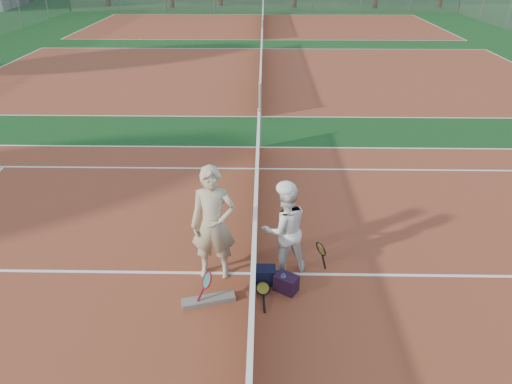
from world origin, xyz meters
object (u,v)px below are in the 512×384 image
at_px(sports_bag_navy, 264,275).
at_px(racket_black_held, 320,257).
at_px(net_main, 255,249).
at_px(racket_red, 207,288).
at_px(sports_bag_purple, 286,283).
at_px(player_a, 213,224).
at_px(water_bottle, 283,283).
at_px(racket_spare, 263,290).
at_px(player_b, 285,229).

bearing_deg(sports_bag_navy, racket_black_held, 18.63).
xyz_separation_m(net_main, racket_red, (-0.72, -0.71, -0.23)).
relative_size(sports_bag_navy, sports_bag_purple, 1.02).
bearing_deg(player_a, sports_bag_purple, -19.27).
relative_size(racket_black_held, water_bottle, 1.95).
relative_size(net_main, sports_bag_navy, 30.11).
xyz_separation_m(sports_bag_navy, water_bottle, (0.30, -0.21, 0.01)).
bearing_deg(racket_black_held, net_main, -26.84).
bearing_deg(racket_spare, sports_bag_navy, -9.07).
xyz_separation_m(player_b, sports_bag_purple, (0.02, -0.57, -0.66)).
height_order(net_main, player_b, player_b).
bearing_deg(net_main, racket_red, -135.51).
bearing_deg(racket_red, sports_bag_navy, 2.61).
distance_m(net_main, water_bottle, 0.72).
relative_size(player_b, sports_bag_purple, 4.50).
distance_m(net_main, player_a, 0.82).
xyz_separation_m(net_main, sports_bag_navy, (0.16, -0.21, -0.37)).
xyz_separation_m(racket_red, water_bottle, (1.18, 0.29, -0.13)).
height_order(net_main, water_bottle, net_main).
height_order(racket_spare, sports_bag_purple, sports_bag_purple).
distance_m(net_main, sports_bag_navy, 0.45).
relative_size(racket_red, water_bottle, 1.85).
relative_size(player_a, water_bottle, 6.62).
height_order(racket_red, water_bottle, racket_red).
xyz_separation_m(racket_spare, water_bottle, (0.32, 0.06, 0.08)).
distance_m(racket_red, racket_spare, 0.91).
bearing_deg(racket_spare, sports_bag_purple, -83.46).
distance_m(sports_bag_navy, water_bottle, 0.36).
height_order(sports_bag_navy, sports_bag_purple, sports_bag_purple).
relative_size(player_b, racket_spare, 2.70).
bearing_deg(player_b, water_bottle, 70.63).
xyz_separation_m(player_a, racket_red, (-0.05, -0.70, -0.72)).
xyz_separation_m(player_a, racket_spare, (0.80, -0.48, -0.93)).
xyz_separation_m(net_main, player_b, (0.49, 0.16, 0.29)).
distance_m(racket_red, racket_black_held, 1.99).
xyz_separation_m(net_main, racket_black_held, (1.10, 0.10, -0.22)).
distance_m(racket_red, water_bottle, 1.22).
height_order(net_main, sports_bag_purple, net_main).
height_order(player_a, sports_bag_purple, player_a).
height_order(net_main, sports_bag_navy, net_main).
bearing_deg(net_main, racket_black_held, 5.32).
height_order(player_b, racket_red, player_b).
xyz_separation_m(racket_red, sports_bag_purple, (1.23, 0.30, -0.13)).
distance_m(racket_spare, sports_bag_navy, 0.28).
relative_size(racket_red, sports_bag_navy, 1.52).
relative_size(player_a, racket_spare, 3.33).
xyz_separation_m(net_main, water_bottle, (0.46, -0.42, -0.36)).
bearing_deg(racket_red, player_a, 58.94).
bearing_deg(net_main, player_a, -179.78).
bearing_deg(racket_black_held, sports_bag_purple, 8.67).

